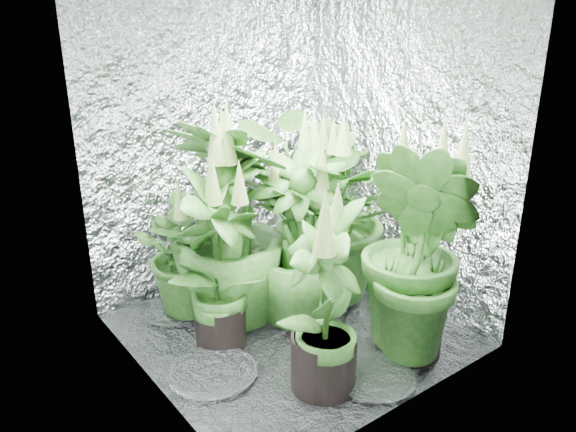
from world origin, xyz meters
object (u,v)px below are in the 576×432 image
(plant_b, at_px, (218,263))
(plant_d, at_px, (229,225))
(circulation_fan, at_px, (305,244))
(plant_c, at_px, (320,204))
(plant_a, at_px, (193,250))
(plant_h, at_px, (296,243))
(plant_e, at_px, (326,215))
(plant_g, at_px, (418,253))
(plant_f, at_px, (325,301))

(plant_b, bearing_deg, plant_d, 44.80)
(plant_b, distance_m, circulation_fan, 1.16)
(plant_c, height_order, circulation_fan, plant_c)
(circulation_fan, bearing_deg, plant_a, -152.31)
(plant_c, xyz_separation_m, plant_h, (-0.48, -0.37, -0.02))
(plant_a, bearing_deg, plant_h, -47.24)
(plant_a, distance_m, plant_e, 0.78)
(plant_g, bearing_deg, plant_d, 124.01)
(plant_d, bearing_deg, plant_f, -88.52)
(plant_d, xyz_separation_m, circulation_fan, (0.80, 0.34, -0.43))
(plant_b, height_order, plant_f, plant_b)
(plant_b, relative_size, plant_h, 0.99)
(plant_c, height_order, plant_d, plant_d)
(plant_g, xyz_separation_m, plant_h, (-0.27, 0.62, -0.09))
(plant_f, bearing_deg, plant_d, 91.48)
(plant_f, distance_m, plant_g, 0.56)
(plant_b, height_order, circulation_fan, plant_b)
(plant_d, bearing_deg, plant_c, 11.27)
(plant_h, bearing_deg, plant_e, 13.63)
(plant_a, xyz_separation_m, plant_d, (0.11, -0.22, 0.19))
(plant_b, bearing_deg, plant_e, 2.33)
(plant_b, height_order, plant_e, plant_e)
(plant_b, xyz_separation_m, circulation_fan, (0.98, 0.52, -0.33))
(plant_c, distance_m, plant_g, 1.01)
(plant_e, height_order, plant_h, plant_e)
(plant_a, xyz_separation_m, plant_c, (0.88, -0.07, 0.11))
(plant_d, xyz_separation_m, plant_e, (0.55, -0.15, -0.02))
(plant_g, bearing_deg, plant_b, 138.83)
(plant_d, relative_size, plant_g, 1.02)
(plant_d, xyz_separation_m, plant_h, (0.29, -0.22, -0.10))
(plant_a, height_order, plant_d, plant_d)
(plant_c, relative_size, plant_h, 1.03)
(circulation_fan, bearing_deg, plant_e, -96.09)
(plant_b, distance_m, plant_d, 0.28)
(plant_b, relative_size, plant_c, 0.96)
(plant_b, height_order, plant_g, plant_g)
(plant_d, height_order, plant_e, plant_d)
(plant_c, bearing_deg, plant_g, -101.79)
(plant_f, xyz_separation_m, plant_g, (0.54, -0.06, 0.11))
(plant_f, bearing_deg, plant_a, 97.72)
(plant_f, bearing_deg, circulation_fan, 55.13)
(plant_a, distance_m, plant_h, 0.60)
(plant_f, xyz_separation_m, plant_h, (0.27, 0.56, 0.02))
(plant_g, bearing_deg, circulation_fan, 78.72)
(plant_a, distance_m, circulation_fan, 0.95)
(plant_h, distance_m, circulation_fan, 0.82)
(plant_a, height_order, plant_e, plant_e)
(plant_b, relative_size, plant_f, 1.01)
(plant_d, bearing_deg, plant_e, -15.33)
(plant_b, distance_m, plant_e, 0.74)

